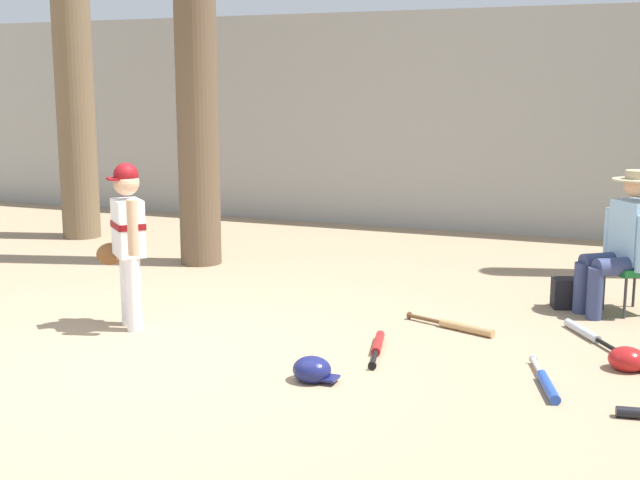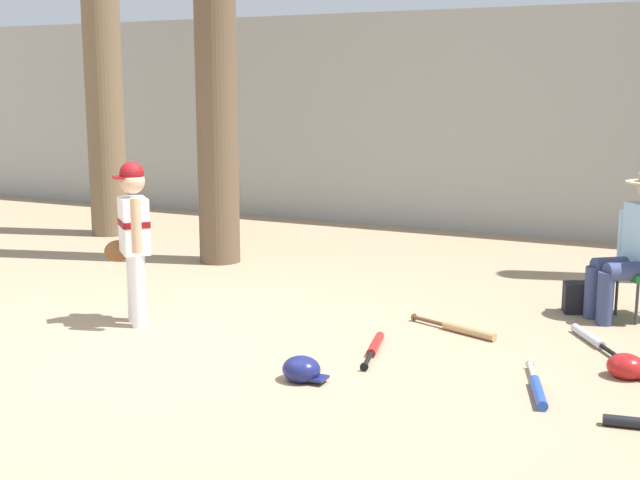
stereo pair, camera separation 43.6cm
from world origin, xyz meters
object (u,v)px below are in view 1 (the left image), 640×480
Objects in this scene: batting_helmet_navy at (312,370)px; handbag_beside_stool at (573,293)px; bat_wood_tan at (459,327)px; folding_stool at (631,270)px; bat_aluminum_silver at (586,333)px; tree_near_player at (196,44)px; bat_red_barrel at (377,346)px; young_ballplayer at (127,235)px; tree_far_left at (72,44)px; batting_helmet_red at (627,359)px; seated_spectator at (623,238)px; bat_blue_youth at (546,383)px.

handbag_beside_stool is at bearing 60.79° from batting_helmet_navy.
folding_stool is at bearing 41.01° from bat_wood_tan.
folding_stool reaches higher than bat_aluminum_silver.
handbag_beside_stool is at bearing 53.80° from bat_wood_tan.
tree_near_player is 7.20× the size of bat_red_barrel.
young_ballplayer is 2.12m from bat_red_barrel.
bat_wood_tan is (2.44, 0.87, -0.71)m from young_ballplayer.
bat_wood_tan is at bearing -23.20° from tree_far_left.
tree_far_left is at bearing 156.80° from bat_wood_tan.
tree_far_left is at bearing 168.35° from handbag_beside_stool.
batting_helmet_navy reaches higher than batting_helmet_red.
young_ballplayer is 3.84× the size of handbag_beside_stool.
tree_far_left is 7.48m from batting_helmet_red.
bat_red_barrel and bat_wood_tan have the same top height.
tree_far_left reaches higher than seated_spectator.
batting_helmet_red reaches higher than bat_aluminum_silver.
tree_far_left is 18.13× the size of batting_helmet_navy.
batting_helmet_red is (0.46, 0.56, 0.04)m from bat_blue_youth.
young_ballplayer reaches higher than batting_helmet_red.
bat_aluminum_silver is 2.30× the size of batting_helmet_navy.
bat_wood_tan is at bearing -138.99° from folding_stool.
seated_spectator is 4.08× the size of batting_helmet_red.
batting_helmet_red is (1.25, -0.48, 0.04)m from bat_wood_tan.
bat_aluminum_silver is 2.36× the size of batting_helmet_red.
bat_aluminum_silver is 1.64m from bat_red_barrel.
batting_helmet_navy is at bearing -104.34° from bat_red_barrel.
handbag_beside_stool reaches higher than batting_helmet_red.
tree_near_player reaches higher than bat_aluminum_silver.
bat_wood_tan is (-0.75, -1.03, -0.10)m from handbag_beside_stool.
tree_far_left is at bearing 159.38° from tree_near_player.
bat_red_barrel is 2.39× the size of batting_helmet_navy.
bat_red_barrel is at bearing 75.66° from batting_helmet_navy.
bat_aluminum_silver is at bearing -17.39° from tree_near_player.
seated_spectator reaches higher than folding_stool.
seated_spectator is at bearing 94.49° from batting_helmet_red.
tree_far_left is at bearing 141.29° from batting_helmet_navy.
bat_red_barrel is at bearing -132.99° from seated_spectator.
young_ballplayer is 3.77m from batting_helmet_red.
bat_aluminum_silver is 1.24m from bat_blue_youth.
bat_blue_youth is at bearing -32.56° from tree_near_player.
seated_spectator is (4.26, -0.46, -1.65)m from tree_near_player.
young_ballplayer is 1.09× the size of seated_spectator.
tree_near_player is at bearing 141.23° from bat_red_barrel.
bat_blue_youth is (6.10, -3.32, -2.34)m from tree_far_left.
folding_stool is 0.73× the size of bat_blue_youth.
young_ballplayer is 3.76m from handbag_beside_stool.
bat_wood_tan is 1.34m from batting_helmet_red.
young_ballplayer is 2.69m from bat_wood_tan.
bat_aluminum_silver is at bearing -18.53° from tree_far_left.
handbag_beside_stool is at bearing -11.65° from tree_far_left.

